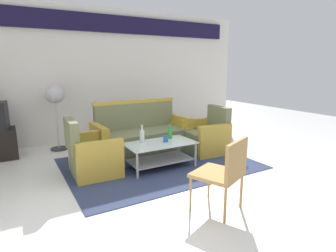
% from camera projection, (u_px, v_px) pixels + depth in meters
% --- Properties ---
extents(ground_plane, '(14.00, 14.00, 0.00)m').
position_uv_depth(ground_plane, '(191.00, 182.00, 3.91)').
color(ground_plane, white).
extents(wall_back, '(6.52, 0.19, 2.80)m').
position_uv_depth(wall_back, '(114.00, 72.00, 6.18)').
color(wall_back, silver).
rests_on(wall_back, ground).
extents(rug, '(2.97, 2.20, 0.01)m').
position_uv_depth(rug, '(159.00, 163.00, 4.66)').
color(rug, '#2D3856').
rests_on(rug, ground).
extents(couch, '(1.82, 0.79, 0.96)m').
position_uv_depth(couch, '(142.00, 136.00, 5.20)').
color(couch, '#6B704C').
rests_on(couch, rug).
extents(armchair_left, '(0.72, 0.78, 0.85)m').
position_uv_depth(armchair_left, '(92.00, 156.00, 4.15)').
color(armchair_left, '#6B704C').
rests_on(armchair_left, rug).
extents(armchair_right, '(0.75, 0.80, 0.85)m').
position_uv_depth(armchair_right, '(206.00, 137.00, 5.22)').
color(armchair_right, '#6B704C').
rests_on(armchair_right, rug).
extents(coffee_table, '(1.10, 0.60, 0.40)m').
position_uv_depth(coffee_table, '(160.00, 151.00, 4.44)').
color(coffee_table, silver).
rests_on(coffee_table, rug).
extents(bottle_clear, '(0.08, 0.08, 0.29)m').
position_uv_depth(bottle_clear, '(142.00, 136.00, 4.41)').
color(bottle_clear, silver).
rests_on(bottle_clear, coffee_table).
extents(bottle_green, '(0.07, 0.07, 0.26)m').
position_uv_depth(bottle_green, '(170.00, 133.00, 4.64)').
color(bottle_green, '#2D8C38').
rests_on(bottle_green, coffee_table).
extents(cup, '(0.08, 0.08, 0.10)m').
position_uv_depth(cup, '(166.00, 139.00, 4.45)').
color(cup, '#2659A5').
rests_on(cup, coffee_table).
extents(pedestal_fan, '(0.36, 0.36, 1.27)m').
position_uv_depth(pedestal_fan, '(55.00, 98.00, 5.24)').
color(pedestal_fan, '#2D2D33').
rests_on(pedestal_fan, ground).
extents(wicker_chair, '(0.63, 0.63, 0.84)m').
position_uv_depth(wicker_chair, '(225.00, 170.00, 3.03)').
color(wicker_chair, '#AD844C').
rests_on(wicker_chair, ground).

